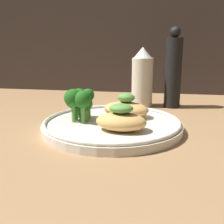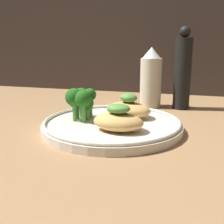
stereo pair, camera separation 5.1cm
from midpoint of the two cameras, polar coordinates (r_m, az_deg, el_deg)
name	(u,v)px [view 1 (the left image)]	position (r cm, az deg, el deg)	size (l,w,h in cm)	color
ground_plane	(112,133)	(51.61, -2.81, -4.24)	(180.00, 180.00, 1.00)	#936D47
plate	(112,125)	(51.16, -2.83, -2.65)	(25.40, 25.40, 2.00)	silver
grilled_meat_front	(121,120)	(46.17, -1.27, -1.69)	(8.89, 6.39, 4.52)	tan
grilled_meat_middle	(126,108)	(54.63, 0.24, 0.73)	(10.20, 8.16, 4.70)	tan
broccoli_bunch	(79,100)	(52.25, -9.52, 2.46)	(5.35, 6.45, 6.13)	#569942
sauce_bottle	(142,78)	(69.62, 4.08, 6.82)	(5.16, 5.16, 14.52)	beige
pepper_grinder	(173,71)	(69.07, 10.31, 8.22)	(3.90, 3.90, 19.20)	black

